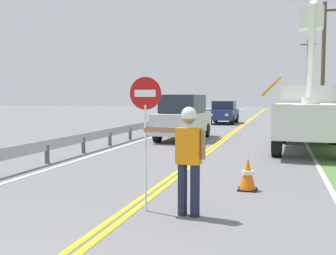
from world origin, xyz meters
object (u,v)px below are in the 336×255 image
at_px(flagger_worker, 188,154).
at_px(utility_bucket_truck, 309,112).
at_px(oncoming_suv_nearest, 183,117).
at_px(utility_pole_mid, 323,61).
at_px(oncoming_sedan_second, 224,112).
at_px(utility_pole_far, 308,75).
at_px(traffic_cone_lead, 248,175).
at_px(stop_sign_paddle, 145,113).

xyz_separation_m(flagger_worker, utility_bucket_truck, (2.52, 9.78, 0.37)).
bearing_deg(oncoming_suv_nearest, utility_bucket_truck, -19.52).
height_order(flagger_worker, utility_pole_mid, utility_pole_mid).
relative_size(oncoming_sedan_second, utility_pole_far, 0.47).
bearing_deg(utility_bucket_truck, flagger_worker, -104.44).
bearing_deg(utility_pole_mid, traffic_cone_lead, -99.14).
bearing_deg(oncoming_suv_nearest, utility_pole_mid, 59.47).
distance_m(flagger_worker, oncoming_suv_nearest, 12.07).
height_order(utility_pole_mid, utility_pole_far, utility_pole_far).
distance_m(stop_sign_paddle, utility_bucket_truck, 10.27).
distance_m(stop_sign_paddle, utility_pole_mid, 24.66).
height_order(flagger_worker, utility_bucket_truck, utility_bucket_truck).
xyz_separation_m(utility_bucket_truck, traffic_cone_lead, (-1.70, -7.65, -1.08)).
xyz_separation_m(utility_bucket_truck, utility_pole_far, (2.02, 34.44, 3.21)).
bearing_deg(utility_pole_far, stop_sign_paddle, -96.85).
relative_size(utility_bucket_truck, utility_pole_far, 0.78).
height_order(oncoming_sedan_second, utility_pole_far, utility_pole_far).
bearing_deg(stop_sign_paddle, flagger_worker, -4.63).
xyz_separation_m(flagger_worker, oncoming_suv_nearest, (-2.92, 11.71, 0.01)).
height_order(stop_sign_paddle, utility_bucket_truck, utility_bucket_truck).
bearing_deg(utility_pole_far, utility_bucket_truck, -93.35).
height_order(oncoming_suv_nearest, utility_pole_far, utility_pole_far).
distance_m(utility_bucket_truck, oncoming_suv_nearest, 5.78).
height_order(utility_bucket_truck, oncoming_suv_nearest, utility_bucket_truck).
relative_size(stop_sign_paddle, utility_pole_far, 0.26).
height_order(stop_sign_paddle, traffic_cone_lead, stop_sign_paddle).
bearing_deg(utility_pole_far, oncoming_suv_nearest, -102.92).
bearing_deg(traffic_cone_lead, flagger_worker, -111.00).
distance_m(oncoming_sedan_second, utility_pole_mid, 7.93).
bearing_deg(oncoming_sedan_second, utility_pole_far, 70.62).
xyz_separation_m(flagger_worker, oncoming_sedan_second, (-2.67, 23.73, -0.21)).
distance_m(utility_bucket_truck, utility_pole_far, 34.65).
xyz_separation_m(flagger_worker, utility_pole_mid, (4.34, 24.02, 3.48)).
relative_size(flagger_worker, utility_bucket_truck, 0.26).
relative_size(stop_sign_paddle, traffic_cone_lead, 3.33).
distance_m(stop_sign_paddle, oncoming_sedan_second, 23.76).
bearing_deg(utility_bucket_truck, oncoming_suv_nearest, 160.48).
relative_size(flagger_worker, utility_pole_far, 0.21).
distance_m(utility_bucket_truck, traffic_cone_lead, 7.91).
height_order(utility_pole_mid, traffic_cone_lead, utility_pole_mid).
relative_size(utility_pole_far, traffic_cone_lead, 12.69).
bearing_deg(traffic_cone_lead, utility_pole_mid, 80.86).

